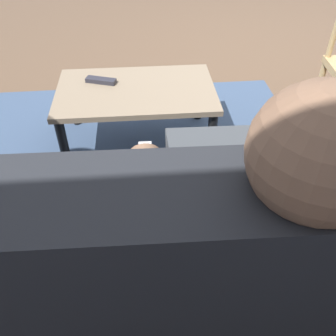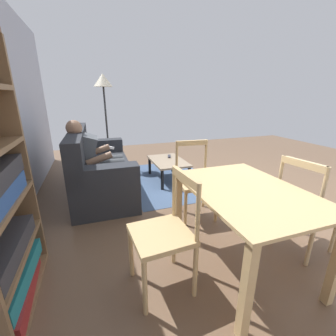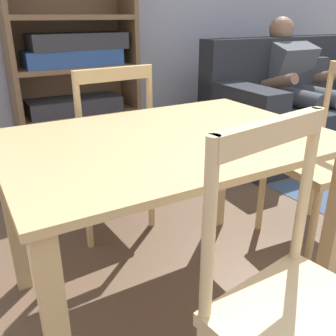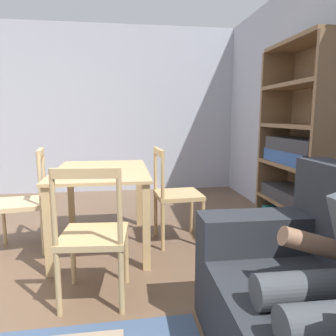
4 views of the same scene
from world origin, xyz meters
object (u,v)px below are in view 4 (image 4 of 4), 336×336
Objects in this scene: bookshelf at (298,167)px; dining_table at (102,182)px; dining_chair_by_doorway at (24,202)px; dining_chair_near_wall at (175,195)px; dining_chair_facing_couch at (93,236)px.

bookshelf is 1.58× the size of dining_table.
dining_chair_by_doorway reaches higher than dining_table.
dining_chair_near_wall is 1.38m from dining_chair_by_doorway.
dining_chair_near_wall is at bearing 89.84° from dining_table.
dining_chair_facing_couch is 1.00× the size of dining_chair_by_doorway.
bookshelf is 2.04× the size of dining_chair_facing_couch.
dining_table is 1.29× the size of dining_chair_by_doorway.
dining_chair_by_doorway is at bearing -143.54° from dining_chair_facing_couch.
dining_chair_facing_couch is at bearing -68.25° from bookshelf.
bookshelf is at bearing 111.75° from dining_chair_facing_couch.
bookshelf is 1.99m from dining_chair_facing_couch.
dining_chair_facing_couch is (0.92, -0.69, -0.02)m from dining_chair_near_wall.
dining_chair_near_wall is 1.15m from dining_chair_facing_couch.
dining_table is at bearing 179.83° from dining_chair_facing_couch.
dining_chair_by_doorway reaches higher than dining_chair_near_wall.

